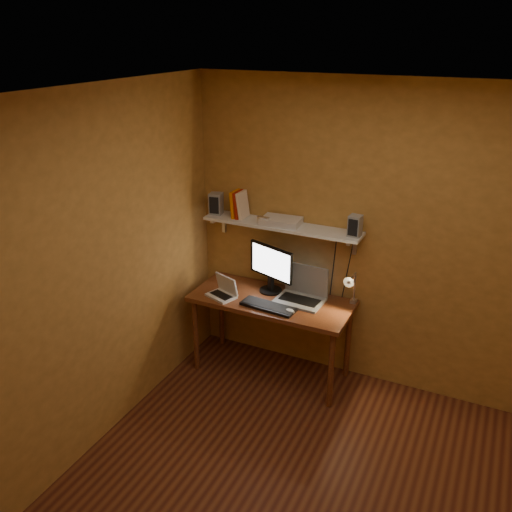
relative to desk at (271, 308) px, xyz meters
The scene contains 14 objects.
room 1.68m from the desk, 55.54° to the right, with size 3.44×3.24×2.64m.
desk is the anchor object (origin of this frame).
wall_shelf 0.72m from the desk, 90.00° to the left, with size 1.40×0.25×0.21m.
monitor 0.36m from the desk, 117.18° to the left, with size 0.46×0.26×0.43m.
laptop 0.31m from the desk, 24.63° to the left, with size 0.42×0.31×0.30m.
netbook 0.44m from the desk, 161.86° to the right, with size 0.29×0.25×0.19m.
keyboard 0.19m from the desk, 75.48° to the right, with size 0.47×0.16×0.03m, color black.
mouse 0.31m from the desk, 35.09° to the right, with size 0.09×0.06×0.03m, color silver.
desk_lamp 0.73m from the desk, 10.81° to the left, with size 0.09×0.23×0.38m.
speaker_left 1.05m from the desk, 163.08° to the left, with size 0.11×0.11×0.19m, color gray.
speaker_right 1.04m from the desk, 15.61° to the left, with size 0.10×0.10×0.17m, color gray.
books 0.95m from the desk, 153.57° to the left, with size 0.12×0.16×0.24m.
shelf_camera 0.77m from the desk, 138.24° to the left, with size 0.11×0.06×0.06m.
router 0.76m from the desk, 91.05° to the left, with size 0.33×0.22×0.05m, color silver.
Camera 1 is at (0.80, -2.55, 2.92)m, focal length 38.00 mm.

